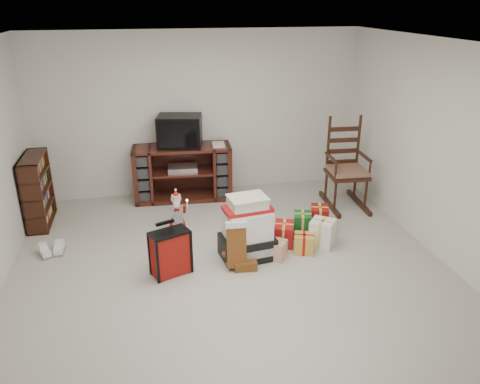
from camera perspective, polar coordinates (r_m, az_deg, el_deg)
name	(u,v)px	position (r m, az deg, el deg)	size (l,w,h in m)	color
room	(230,167)	(4.94, -1.24, 3.02)	(5.01, 5.01, 2.51)	beige
tv_stand	(183,173)	(7.24, -6.99, 2.37)	(1.51, 0.63, 0.84)	#451813
bookshelf	(38,192)	(6.93, -23.44, 0.05)	(0.27, 0.80, 0.97)	#351C0E
rocking_chair	(345,175)	(7.14, 12.65, 2.09)	(0.61, 0.94, 1.37)	#351C0E
gift_pile	(247,232)	(5.56, 0.90, -4.88)	(0.67, 0.52, 0.77)	black
red_suitcase	(170,253)	(5.32, -8.48, -7.33)	(0.46, 0.35, 0.63)	maroon
stocking	(237,246)	(5.33, -0.43, -6.63)	(0.28, 0.12, 0.61)	#0B661B
teddy_bear	(234,251)	(5.54, -0.77, -7.17)	(0.23, 0.21, 0.35)	brown
santa_figurine	(240,228)	(5.84, 0.04, -4.37)	(0.33, 0.31, 0.67)	maroon
mrs_claus_figurine	(177,213)	(6.37, -7.70, -2.61)	(0.27, 0.26, 0.56)	maroon
sneaker_pair	(52,250)	(6.21, -21.95, -6.63)	(0.33, 0.28, 0.09)	white
gift_cluster	(302,234)	(6.00, 7.54, -5.07)	(0.80, 1.12, 0.28)	#AD1314
crt_television	(180,131)	(7.06, -7.35, 7.38)	(0.72, 0.58, 0.47)	black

